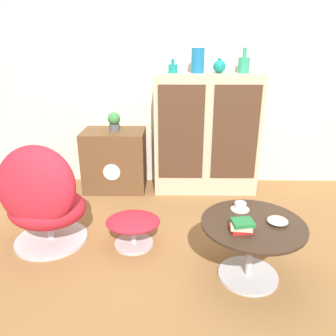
% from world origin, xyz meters
% --- Properties ---
extents(ground_plane, '(12.00, 12.00, 0.00)m').
position_xyz_m(ground_plane, '(0.00, 0.00, 0.00)').
color(ground_plane, olive).
extents(wall_back, '(6.40, 0.06, 2.60)m').
position_xyz_m(wall_back, '(0.00, 1.65, 1.30)').
color(wall_back, beige).
rests_on(wall_back, ground_plane).
extents(sideboard, '(1.06, 0.43, 1.22)m').
position_xyz_m(sideboard, '(0.29, 1.41, 0.61)').
color(sideboard, tan).
rests_on(sideboard, ground_plane).
extents(tv_console, '(0.65, 0.46, 0.65)m').
position_xyz_m(tv_console, '(-0.68, 1.40, 0.32)').
color(tv_console, brown).
rests_on(tv_console, ground_plane).
extents(egg_chair, '(0.66, 0.61, 0.85)m').
position_xyz_m(egg_chair, '(-1.04, 0.29, 0.40)').
color(egg_chair, '#B7B7BC').
rests_on(egg_chair, ground_plane).
extents(ottoman, '(0.42, 0.36, 0.25)m').
position_xyz_m(ottoman, '(-0.36, 0.30, 0.18)').
color(ottoman, '#B7B7BC').
rests_on(ottoman, ground_plane).
extents(coffee_table, '(0.67, 0.67, 0.42)m').
position_xyz_m(coffee_table, '(0.46, -0.07, 0.29)').
color(coffee_table, '#B7B7BC').
rests_on(coffee_table, ground_plane).
extents(vase_leftmost, '(0.09, 0.09, 0.13)m').
position_xyz_m(vase_leftmost, '(-0.06, 1.41, 1.27)').
color(vase_leftmost, '#147A75').
rests_on(vase_leftmost, sideboard).
extents(vase_inner_left, '(0.13, 0.13, 0.23)m').
position_xyz_m(vase_inner_left, '(0.18, 1.41, 1.34)').
color(vase_inner_left, '#196699').
rests_on(vase_inner_left, sideboard).
extents(vase_inner_right, '(0.12, 0.12, 0.14)m').
position_xyz_m(vase_inner_right, '(0.39, 1.41, 1.29)').
color(vase_inner_right, '#147A75').
rests_on(vase_inner_right, sideboard).
extents(vase_rightmost, '(0.11, 0.11, 0.24)m').
position_xyz_m(vase_rightmost, '(0.63, 1.41, 1.30)').
color(vase_rightmost, '#2D8E6B').
rests_on(vase_rightmost, sideboard).
extents(potted_plant, '(0.13, 0.13, 0.19)m').
position_xyz_m(potted_plant, '(-0.66, 1.40, 0.75)').
color(potted_plant, '#4C4C51').
rests_on(potted_plant, tv_console).
extents(teacup, '(0.13, 0.13, 0.05)m').
position_xyz_m(teacup, '(0.41, 0.10, 0.44)').
color(teacup, white).
rests_on(teacup, coffee_table).
extents(book_stack, '(0.15, 0.13, 0.07)m').
position_xyz_m(book_stack, '(0.36, -0.17, 0.45)').
color(book_stack, red).
rests_on(book_stack, coffee_table).
extents(bowl, '(0.13, 0.13, 0.04)m').
position_xyz_m(bowl, '(0.61, -0.08, 0.44)').
color(bowl, beige).
rests_on(bowl, coffee_table).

